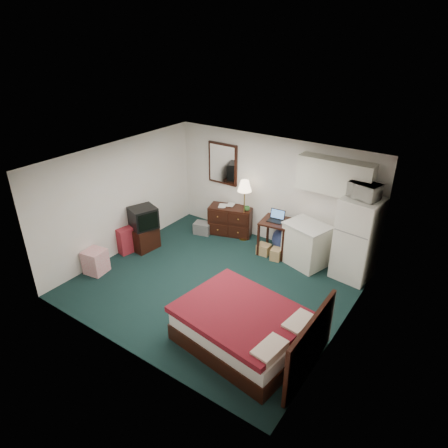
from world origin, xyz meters
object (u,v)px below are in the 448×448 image
Objects in this scene: fridge at (357,239)px; bed at (243,327)px; dresser at (231,220)px; kitchen_counter at (306,245)px; floor_lamp at (244,211)px; desk at (275,237)px; suitcase at (126,241)px; tv_stand at (143,237)px.

fridge is 3.06m from bed.
kitchen_counter is at bearing -25.17° from dresser.
bed is at bearing -57.82° from floor_lamp.
fridge is (1.75, 0.07, 0.46)m from desk.
suitcase is (-4.48, -1.97, -0.56)m from fridge.
desk reaches higher than suitcase.
fridge is 4.66m from tv_stand.
floor_lamp is 0.77× the size of bed.
floor_lamp is at bearing 50.25° from tv_stand.
desk is at bearing -170.85° from fridge.
bed is at bearing -2.97° from suitcase.
dresser is 2.14m from tv_stand.
floor_lamp is 2.52× the size of suitcase.
tv_stand is (-3.34, -1.48, -0.19)m from kitchen_counter.
tv_stand is (-2.58, -1.53, -0.13)m from desk.
suitcase is (-1.41, -2.10, -0.06)m from dresser.
suitcase is at bearing -152.85° from desk.
bed is at bearing -14.70° from tv_stand.
dresser is 1.78× the size of tv_stand.
suitcase is (-3.49, -1.84, -0.16)m from kitchen_counter.
bed is (2.28, -3.03, -0.04)m from dresser.
suitcase is at bearing -135.51° from kitchen_counter.
tv_stand is at bearing -152.93° from fridge.
floor_lamp is 3.53m from bed.
dresser is at bearing -170.32° from kitchen_counter.
fridge reaches higher than tv_stand.
desk is 1.81m from fridge.
bed is at bearing -78.93° from desk.
dresser is at bearing 59.53° from tv_stand.
fridge is (3.08, -0.13, 0.51)m from dresser.
kitchen_counter is at bearing 29.36° from tv_stand.
desk is at bearing 115.95° from bed.
suitcase reaches higher than tv_stand.
floor_lamp is at bearing -169.64° from kitchen_counter.
dresser is at bearing 134.30° from bed.
bed reaches higher than suitcase.
kitchen_counter is 3.95m from suitcase.
kitchen_counter is 1.08m from fridge.
desk is 0.46× the size of fridge.
fridge reaches higher than bed.
kitchen_counter is at bearing 39.11° from suitcase.
floor_lamp is 1.88× the size of desk.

